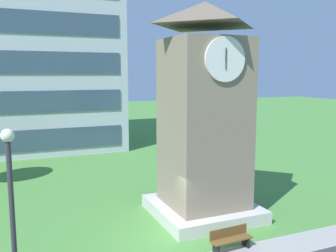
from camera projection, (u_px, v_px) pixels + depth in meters
ground_plane at (166, 244)px, 15.31m from camera, size 160.00×160.00×0.00m
office_building at (8, 30)px, 34.33m from camera, size 19.32×12.88×22.40m
clock_tower at (204, 123)px, 17.88m from camera, size 4.82×4.82×10.39m
park_bench at (231, 239)px, 14.75m from camera, size 1.83×0.59×0.88m
street_lamp at (12, 207)px, 9.78m from camera, size 0.36×0.36×5.62m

